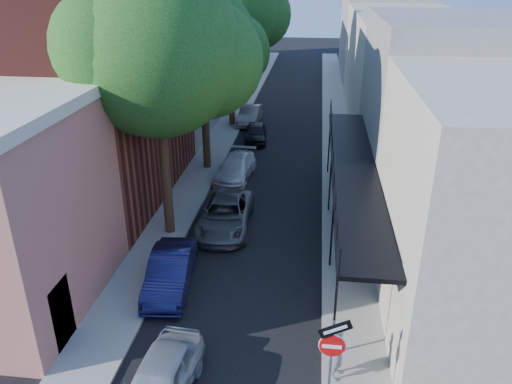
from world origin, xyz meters
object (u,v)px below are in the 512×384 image
(parked_car_a, at_px, (160,382))
(parked_car_e, at_px, (256,133))
(oak_near, at_px, (169,53))
(pedestrian, at_px, (338,352))
(sign_post, at_px, (332,349))
(parked_car_f, at_px, (250,115))
(parked_car_b, at_px, (170,271))
(oak_far, at_px, (237,10))
(parked_car_c, at_px, (225,215))
(parked_car_d, at_px, (236,168))
(oak_mid, at_px, (210,46))

(parked_car_a, bearing_deg, parked_car_e, 94.88)
(oak_near, height_order, pedestrian, oak_near)
(sign_post, relative_size, pedestrian, 1.66)
(sign_post, relative_size, parked_car_f, 0.72)
(parked_car_b, relative_size, pedestrian, 2.32)
(sign_post, height_order, oak_near, oak_near)
(oak_far, relative_size, parked_car_e, 3.28)
(parked_car_a, xyz_separation_m, parked_car_b, (-1.20, 5.28, 0.01))
(oak_near, bearing_deg, oak_far, 89.96)
(parked_car_c, height_order, parked_car_d, parked_car_c)
(oak_mid, bearing_deg, parked_car_b, -86.19)
(parked_car_c, bearing_deg, parked_car_e, 88.81)
(pedestrian, bearing_deg, parked_car_f, 27.31)
(parked_car_a, bearing_deg, oak_far, 98.66)
(oak_near, xyz_separation_m, parked_car_b, (0.77, -4.33, -7.19))
(oak_far, relative_size, parked_car_c, 2.43)
(oak_near, relative_size, pedestrian, 6.33)
(parked_car_a, height_order, parked_car_f, parked_car_f)
(sign_post, xyz_separation_m, oak_mid, (-6.58, 17.26, 5.02))
(parked_car_c, xyz_separation_m, parked_car_e, (-0.16, 12.60, -0.06))
(parked_car_c, bearing_deg, parked_car_d, 92.66)
(oak_near, relative_size, parked_car_a, 2.86)
(oak_near, relative_size, oak_mid, 1.12)
(oak_mid, relative_size, parked_car_b, 2.44)
(sign_post, relative_size, oak_near, 0.26)
(sign_post, distance_m, parked_car_e, 22.94)
(oak_mid, distance_m, parked_car_e, 8.45)
(parked_car_c, distance_m, pedestrian, 9.97)
(oak_near, bearing_deg, sign_post, -54.91)
(oak_mid, height_order, pedestrian, oak_mid)
(oak_near, distance_m, parked_car_e, 15.10)
(sign_post, height_order, oak_far, oak_far)
(oak_near, relative_size, parked_car_c, 2.33)
(parked_car_a, height_order, parked_car_d, parked_car_a)
(oak_near, bearing_deg, parked_car_d, 77.03)
(oak_near, distance_m, parked_car_f, 18.76)
(parked_car_d, xyz_separation_m, pedestrian, (5.28, -14.68, 0.39))
(sign_post, xyz_separation_m, oak_near, (-6.53, 9.29, 5.84))
(parked_car_e, bearing_deg, parked_car_f, 97.67)
(sign_post, xyz_separation_m, parked_car_e, (-4.72, 22.40, -1.42))
(parked_car_a, relative_size, parked_car_b, 0.96)
(oak_far, height_order, parked_car_c, oak_far)
(oak_mid, bearing_deg, sign_post, -69.14)
(parked_car_f, bearing_deg, parked_car_d, -84.93)
(oak_mid, relative_size, pedestrian, 5.66)
(parked_car_a, bearing_deg, parked_car_f, 96.83)
(sign_post, bearing_deg, parked_car_e, 101.90)
(oak_near, bearing_deg, pedestrian, -50.52)
(sign_post, bearing_deg, parked_car_f, 102.04)
(parked_car_d, distance_m, pedestrian, 15.60)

